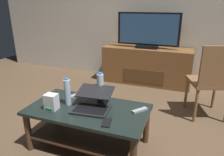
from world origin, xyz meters
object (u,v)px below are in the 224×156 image
at_px(television, 148,31).
at_px(water_bottle_near, 100,86).
at_px(dining_chair, 212,79).
at_px(tv_remote, 72,96).
at_px(coffee_table, 89,120).
at_px(media_cabinet, 146,66).
at_px(router_box, 51,102).
at_px(soundbar_remote, 140,110).
at_px(cell_phone, 107,123).
at_px(laptop, 93,102).
at_px(water_bottle_far, 67,92).

xyz_separation_m(television, water_bottle_near, (-0.13, -1.75, -0.36)).
height_order(dining_chair, tv_remote, dining_chair).
bearing_deg(coffee_table, media_cabinet, 85.38).
relative_size(coffee_table, dining_chair, 1.21).
height_order(media_cabinet, water_bottle_near, water_bottle_near).
distance_m(router_box, soundbar_remote, 0.84).
distance_m(cell_phone, tv_remote, 0.65).
bearing_deg(television, laptop, -93.53).
xyz_separation_m(water_bottle_far, tv_remote, (-0.05, 0.16, -0.12)).
distance_m(water_bottle_near, soundbar_remote, 0.49).
distance_m(water_bottle_near, tv_remote, 0.34).
distance_m(laptop, router_box, 0.39).
bearing_deg(tv_remote, coffee_table, -4.64).
bearing_deg(laptop, water_bottle_far, -176.37).
height_order(laptop, water_bottle_near, water_bottle_near).
distance_m(water_bottle_near, cell_phone, 0.50).
distance_m(water_bottle_far, soundbar_remote, 0.73).
distance_m(coffee_table, water_bottle_far, 0.35).
xyz_separation_m(television, laptop, (-0.12, -1.96, -0.44)).
distance_m(laptop, water_bottle_near, 0.23).
bearing_deg(water_bottle_far, router_box, -122.86).
xyz_separation_m(dining_chair, router_box, (-1.47, -1.17, -0.02)).
distance_m(cell_phone, soundbar_remote, 0.37).
xyz_separation_m(media_cabinet, tv_remote, (-0.43, -1.84, 0.12)).
relative_size(media_cabinet, soundbar_remote, 9.69).
bearing_deg(tv_remote, soundbar_remote, 22.88).
height_order(laptop, router_box, laptop).
xyz_separation_m(laptop, cell_phone, (0.23, -0.21, -0.06)).
bearing_deg(router_box, soundbar_remote, 17.47).
height_order(television, dining_chair, television).
xyz_separation_m(television, dining_chair, (0.99, -0.95, -0.41)).
height_order(water_bottle_near, soundbar_remote, water_bottle_near).
xyz_separation_m(dining_chair, tv_remote, (-1.43, -0.86, -0.09)).
bearing_deg(router_box, laptop, 24.15).
bearing_deg(television, dining_chair, -43.79).
distance_m(dining_chair, cell_phone, 1.51).
distance_m(media_cabinet, cell_phone, 2.20).
relative_size(coffee_table, router_box, 7.57).
distance_m(coffee_table, router_box, 0.40).
relative_size(laptop, tv_remote, 2.61).
relative_size(television, water_bottle_near, 3.58).
relative_size(laptop, water_bottle_far, 1.50).
bearing_deg(dining_chair, water_bottle_far, -143.46).
xyz_separation_m(router_box, soundbar_remote, (0.80, 0.25, -0.07)).
xyz_separation_m(media_cabinet, dining_chair, (0.99, -0.97, 0.21)).
xyz_separation_m(coffee_table, cell_phone, (0.27, -0.19, 0.14)).
relative_size(water_bottle_far, soundbar_remote, 1.74).
distance_m(television, dining_chair, 1.44).
bearing_deg(water_bottle_far, laptop, 3.63).
relative_size(television, water_bottle_far, 3.81).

